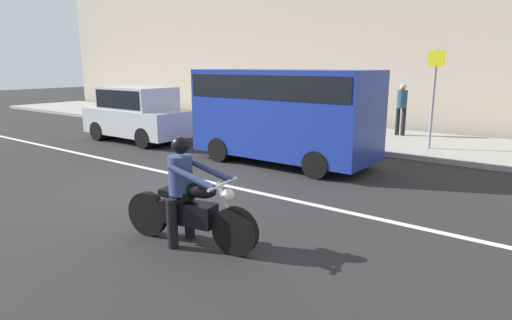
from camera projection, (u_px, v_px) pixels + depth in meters
ground_plane at (157, 186)px, 9.02m from camera, size 80.00×80.00×0.00m
sidewalk_slab at (331, 135)px, 15.25m from camera, size 40.00×4.40×0.14m
lane_marking_stripe at (165, 172)px, 10.18m from camera, size 18.00×0.14×0.01m
motorcycle_with_rider_denim_blue at (188, 201)px, 5.97m from camera, size 2.16×0.75×1.56m
parked_hatchback_silver at (138, 113)px, 14.18m from camera, size 3.89×1.76×1.80m
parked_van_cobalt_blue at (284, 110)px, 10.85m from camera, size 4.68×1.96×2.39m
street_sign_post at (434, 90)px, 12.00m from camera, size 0.44×0.08×2.79m
pedestrian_bystander at (402, 105)px, 14.49m from camera, size 0.34×0.34×1.74m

